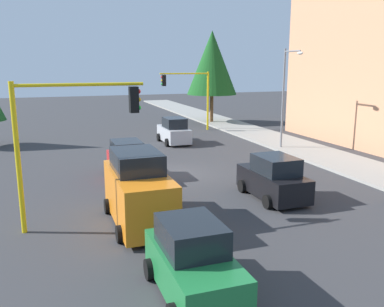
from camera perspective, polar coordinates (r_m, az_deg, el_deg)
name	(u,v)px	position (r m, az deg, el deg)	size (l,w,h in m)	color
ground_plane	(174,174)	(22.91, -2.46, -2.81)	(120.00, 120.00, 0.00)	#353538
sidewalk_kerb	(289,144)	(31.71, 13.25, 1.25)	(80.00, 4.00, 0.15)	gray
lane_arrow_near	(192,286)	(11.84, 0.05, -17.89)	(2.40, 1.10, 1.10)	silver
traffic_signal_near_right	(71,125)	(15.34, -16.41, 3.82)	(0.36, 4.59, 5.40)	yellow
traffic_signal_far_left	(189,89)	(37.24, -0.48, 8.89)	(0.36, 4.59, 5.29)	yellow
street_lamp_curbside	(287,88)	(29.33, 12.96, 8.82)	(2.15, 0.28, 7.00)	slate
tree_roadside_far	(212,63)	(42.28, 2.79, 12.42)	(5.03, 5.03, 9.23)	brown
delivery_van_orange	(138,191)	(15.72, -7.43, -5.13)	(4.80, 2.22, 2.77)	orange
car_red	(128,161)	(22.14, -8.90, -1.09)	(3.92, 2.00, 1.98)	red
car_silver	(174,132)	(31.63, -2.51, 3.05)	(3.85, 1.99, 1.98)	#B2B5BA
car_black	(273,179)	(18.92, 11.19, -3.47)	(3.90, 2.06, 1.98)	black
car_green	(193,263)	(11.09, 0.11, -14.86)	(3.78, 2.02, 1.98)	#1E7238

